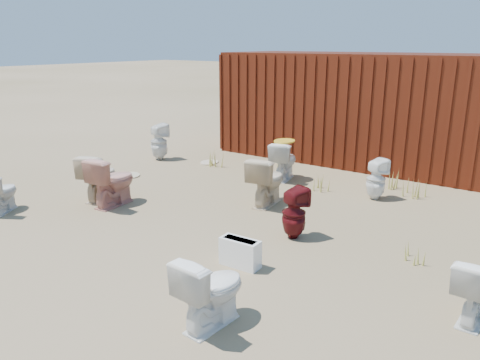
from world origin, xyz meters
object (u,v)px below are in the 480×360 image
Objects in this scene: shipping_container at (356,107)px; toilet_back_beige_left at (99,176)px; toilet_back_e at (376,179)px; toilet_front_e at (476,289)px; toilet_front_a at (1,192)px; loose_tank at (240,253)px; toilet_front_pink at (112,181)px; toilet_front_c at (211,290)px; toilet_front_maroon at (294,213)px; toilet_back_yellowlid at (284,161)px; toilet_back_a at (159,142)px; toilet_back_beige_right at (267,181)px.

toilet_back_beige_left is (-2.39, -5.44, -0.79)m from shipping_container.
toilet_back_e is (3.89, 2.77, -0.05)m from toilet_back_beige_left.
toilet_back_e is (-2.10, 3.05, 0.02)m from toilet_front_e.
toilet_back_beige_left reaches higher than toilet_front_a.
toilet_front_e reaches higher than loose_tank.
toilet_front_pink is (1.19, 1.26, 0.09)m from toilet_front_a.
shipping_container is 8.05× the size of toilet_front_c.
shipping_container is 7.52m from toilet_front_a.
toilet_back_e is (0.32, 2.31, -0.01)m from toilet_front_maroon.
toilet_back_yellowlid is at bearing 19.80° from toilet_back_e.
toilet_back_beige_left is at bearing 25.88° from toilet_front_maroon.
shipping_container is 7.13× the size of toilet_back_a.
shipping_container is at bearing -55.96° from toilet_front_e.
toilet_back_beige_right reaches higher than toilet_back_beige_left.
toilet_front_a is 1.31× the size of loose_tank.
toilet_back_a is at bearing 25.17° from toilet_back_e.
shipping_container reaches higher than toilet_front_maroon.
shipping_container is at bearing -73.82° from toilet_front_c.
toilet_front_c is 4.60m from toilet_back_e.
toilet_back_yellowlid is (3.19, 0.26, -0.04)m from toilet_back_a.
toilet_front_e is 3.70m from toilet_back_e.
toilet_back_beige_left is 3.54m from loose_tank.
loose_tank is (1.49, -3.57, -0.21)m from toilet_back_yellowlid.
toilet_front_pink is 0.45m from toilet_back_beige_left.
toilet_front_pink is at bearing -0.23° from toilet_front_e.
toilet_front_e is (2.03, 1.55, -0.04)m from toilet_front_c.
toilet_back_beige_left is (-3.97, 1.83, 0.04)m from toilet_front_c.
toilet_back_yellowlid reaches higher than toilet_front_c.
toilet_back_a is (-3.60, -2.79, -0.78)m from shipping_container.
toilet_back_beige_left is 4.78m from toilet_back_e.
toilet_back_a is 1.17× the size of toilet_back_e.
toilet_front_a is 4.02m from toilet_back_a.
toilet_back_beige_right is 1.65× the size of loose_tank.
toilet_front_maroon is at bearing -175.14° from toilet_front_pink.
toilet_back_beige_left reaches higher than loose_tank.
toilet_back_a is at bearing 142.28° from loose_tank.
shipping_container is at bearing -136.22° from toilet_back_beige_left.
toilet_back_beige_left reaches higher than toilet_front_e.
toilet_front_e is 0.94× the size of toilet_back_e.
toilet_front_e is 0.80× the size of toilet_back_a.
shipping_container is at bearing -95.72° from toilet_back_beige_right.
toilet_front_a is 0.97× the size of toilet_front_e.
toilet_back_e is (3.45, 2.85, -0.06)m from toilet_front_pink.
toilet_back_beige_right reaches higher than toilet_back_e.
toilet_front_maroon is at bearing 130.06° from toilet_back_beige_right.
toilet_front_pink is at bearing 29.05° from toilet_back_beige_right.
toilet_back_e is (1.50, -2.67, -0.84)m from shipping_container.
toilet_back_e is (1.39, 1.33, -0.06)m from toilet_back_beige_right.
toilet_front_a is at bearing 41.75° from toilet_front_pink.
toilet_front_c is at bearing 148.58° from toilet_front_pink.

